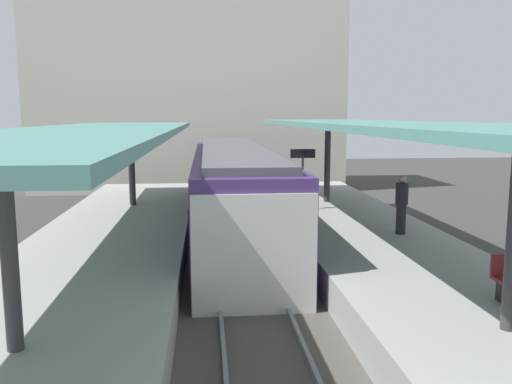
# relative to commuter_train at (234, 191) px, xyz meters

# --- Properties ---
(ground_plane) EXTENTS (80.00, 80.00, 0.00)m
(ground_plane) POSITION_rel_commuter_train_xyz_m (0.00, -5.88, -1.73)
(ground_plane) COLOR #383835
(platform_left) EXTENTS (4.40, 28.00, 1.00)m
(platform_left) POSITION_rel_commuter_train_xyz_m (-3.80, -5.88, -1.23)
(platform_left) COLOR #9E9E99
(platform_left) RESTS_ON ground_plane
(platform_right) EXTENTS (4.40, 28.00, 1.00)m
(platform_right) POSITION_rel_commuter_train_xyz_m (3.80, -5.88, -1.23)
(platform_right) COLOR #9E9E99
(platform_right) RESTS_ON ground_plane
(track_ballast) EXTENTS (3.20, 28.00, 0.20)m
(track_ballast) POSITION_rel_commuter_train_xyz_m (0.00, -5.88, -1.63)
(track_ballast) COLOR #4C4742
(track_ballast) RESTS_ON ground_plane
(rail_near_side) EXTENTS (0.08, 28.00, 0.14)m
(rail_near_side) POSITION_rel_commuter_train_xyz_m (-0.72, -5.88, -1.46)
(rail_near_side) COLOR slate
(rail_near_side) RESTS_ON track_ballast
(rail_far_side) EXTENTS (0.08, 28.00, 0.14)m
(rail_far_side) POSITION_rel_commuter_train_xyz_m (0.72, -5.88, -1.46)
(rail_far_side) COLOR slate
(rail_far_side) RESTS_ON track_ballast
(commuter_train) EXTENTS (2.78, 15.63, 3.10)m
(commuter_train) POSITION_rel_commuter_train_xyz_m (0.00, 0.00, 0.00)
(commuter_train) COLOR #472D6B
(commuter_train) RESTS_ON track_ballast
(canopy_left) EXTENTS (4.18, 21.00, 3.09)m
(canopy_left) POSITION_rel_commuter_train_xyz_m (-3.80, -4.48, 2.24)
(canopy_left) COLOR #333335
(canopy_left) RESTS_ON platform_left
(canopy_right) EXTENTS (4.18, 21.00, 3.22)m
(canopy_right) POSITION_rel_commuter_train_xyz_m (3.80, -4.48, 2.37)
(canopy_right) COLOR #333335
(canopy_right) RESTS_ON platform_right
(platform_sign) EXTENTS (0.90, 0.08, 2.21)m
(platform_sign) POSITION_rel_commuter_train_xyz_m (2.49, 0.11, 0.90)
(platform_sign) COLOR #262628
(platform_sign) RESTS_ON platform_right
(passenger_near_bench) EXTENTS (0.36, 0.36, 1.70)m
(passenger_near_bench) POSITION_rel_commuter_train_xyz_m (4.61, -4.00, 0.15)
(passenger_near_bench) COLOR #232328
(passenger_near_bench) RESTS_ON platform_right
(station_building_backdrop) EXTENTS (18.00, 6.00, 11.00)m
(station_building_backdrop) POSITION_rel_commuter_train_xyz_m (-1.88, 14.12, 3.77)
(station_building_backdrop) COLOR beige
(station_building_backdrop) RESTS_ON ground_plane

